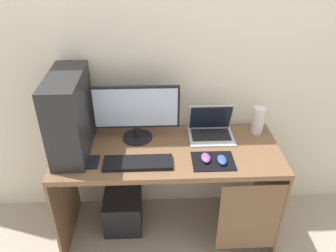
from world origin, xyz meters
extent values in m
plane|color=#9E9384|center=(0.00, 0.00, 0.00)|extent=(8.00, 8.00, 0.00)
cube|color=beige|center=(0.00, 0.33, 1.30)|extent=(4.00, 0.04, 2.60)
cube|color=brown|center=(0.00, 0.00, 0.71)|extent=(1.45, 0.58, 0.03)
cube|color=brown|center=(-0.72, 0.00, 0.35)|extent=(0.02, 0.58, 0.69)
cube|color=brown|center=(0.72, 0.00, 0.35)|extent=(0.02, 0.58, 0.69)
cube|color=brown|center=(0.51, -0.29, 0.38)|extent=(0.40, 0.01, 0.56)
cube|color=#232326|center=(-0.60, 0.03, 0.99)|extent=(0.20, 0.49, 0.51)
cylinder|color=black|center=(-0.20, 0.15, 0.73)|extent=(0.20, 0.20, 0.01)
cylinder|color=black|center=(-0.20, 0.15, 0.78)|extent=(0.04, 0.04, 0.08)
cube|color=black|center=(-0.20, 0.14, 0.97)|extent=(0.57, 0.02, 0.30)
cube|color=#B2C6EA|center=(-0.20, 0.13, 0.97)|extent=(0.54, 0.00, 0.27)
cube|color=#B7BCC6|center=(0.30, 0.13, 0.73)|extent=(0.30, 0.23, 0.01)
cube|color=black|center=(0.30, 0.14, 0.74)|extent=(0.26, 0.15, 0.00)
cube|color=#B7BCC6|center=(0.30, 0.20, 0.85)|extent=(0.30, 0.08, 0.22)
cube|color=black|center=(0.30, 0.20, 0.85)|extent=(0.28, 0.07, 0.19)
cylinder|color=silver|center=(0.63, 0.19, 0.82)|extent=(0.08, 0.08, 0.19)
cube|color=black|center=(-0.19, -0.15, 0.74)|extent=(0.42, 0.14, 0.02)
cube|color=black|center=(0.27, -0.14, 0.73)|extent=(0.26, 0.20, 0.00)
ellipsoid|color=#8C4C99|center=(0.23, -0.13, 0.75)|extent=(0.06, 0.10, 0.03)
ellipsoid|color=#2D51B2|center=(0.32, -0.15, 0.75)|extent=(0.06, 0.10, 0.03)
cube|color=black|center=(-0.46, -0.12, 0.73)|extent=(0.07, 0.13, 0.01)
cube|color=black|center=(-0.33, 0.04, 0.14)|extent=(0.27, 0.27, 0.27)
camera|label=1|loc=(-0.07, -1.76, 1.99)|focal=35.79mm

